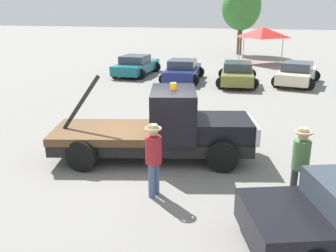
{
  "coord_description": "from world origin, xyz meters",
  "views": [
    {
      "loc": [
        3.45,
        -9.87,
        4.27
      ],
      "look_at": [
        0.5,
        0.0,
        1.05
      ],
      "focal_mm": 40.0,
      "sensor_mm": 36.0,
      "label": 1
    }
  ],
  "objects_px": {
    "canopy_tent_red": "(263,32)",
    "tree_left": "(241,7)",
    "tow_truck": "(164,129)",
    "parked_car_cream": "(297,74)",
    "person_near_truck": "(301,160)",
    "parked_car_navy": "(183,71)",
    "parked_car_teal": "(136,65)",
    "parked_car_olive": "(237,73)",
    "person_at_hood": "(154,154)"
  },
  "relations": [
    {
      "from": "person_near_truck",
      "to": "canopy_tent_red",
      "type": "relative_size",
      "value": 0.54
    },
    {
      "from": "parked_car_teal",
      "to": "tree_left",
      "type": "height_order",
      "value": "tree_left"
    },
    {
      "from": "tow_truck",
      "to": "parked_car_olive",
      "type": "relative_size",
      "value": 1.24
    },
    {
      "from": "tow_truck",
      "to": "parked_car_olive",
      "type": "height_order",
      "value": "tow_truck"
    },
    {
      "from": "parked_car_olive",
      "to": "parked_car_teal",
      "type": "bearing_deg",
      "value": 72.79
    },
    {
      "from": "parked_car_teal",
      "to": "parked_car_navy",
      "type": "distance_m",
      "value": 3.81
    },
    {
      "from": "person_near_truck",
      "to": "parked_car_cream",
      "type": "relative_size",
      "value": 0.39
    },
    {
      "from": "tow_truck",
      "to": "parked_car_cream",
      "type": "bearing_deg",
      "value": 57.08
    },
    {
      "from": "parked_car_cream",
      "to": "tree_left",
      "type": "relative_size",
      "value": 0.7
    },
    {
      "from": "person_at_hood",
      "to": "canopy_tent_red",
      "type": "bearing_deg",
      "value": -80.54
    },
    {
      "from": "person_near_truck",
      "to": "tree_left",
      "type": "relative_size",
      "value": 0.27
    },
    {
      "from": "person_near_truck",
      "to": "parked_car_navy",
      "type": "relative_size",
      "value": 0.39
    },
    {
      "from": "parked_car_navy",
      "to": "parked_car_cream",
      "type": "xyz_separation_m",
      "value": [
        6.75,
        0.87,
        -0.0
      ]
    },
    {
      "from": "tree_left",
      "to": "tow_truck",
      "type": "bearing_deg",
      "value": -88.14
    },
    {
      "from": "parked_car_cream",
      "to": "tree_left",
      "type": "xyz_separation_m",
      "value": [
        -5.02,
        14.52,
        3.81
      ]
    },
    {
      "from": "parked_car_cream",
      "to": "tree_left",
      "type": "distance_m",
      "value": 15.82
    },
    {
      "from": "tow_truck",
      "to": "parked_car_navy",
      "type": "bearing_deg",
      "value": 86.26
    },
    {
      "from": "parked_car_olive",
      "to": "parked_car_cream",
      "type": "distance_m",
      "value": 3.51
    },
    {
      "from": "person_near_truck",
      "to": "parked_car_olive",
      "type": "distance_m",
      "value": 14.41
    },
    {
      "from": "parked_car_navy",
      "to": "parked_car_cream",
      "type": "height_order",
      "value": "same"
    },
    {
      "from": "canopy_tent_red",
      "to": "parked_car_teal",
      "type": "bearing_deg",
      "value": -133.36
    },
    {
      "from": "tree_left",
      "to": "person_at_hood",
      "type": "bearing_deg",
      "value": -87.39
    },
    {
      "from": "person_near_truck",
      "to": "parked_car_teal",
      "type": "height_order",
      "value": "person_near_truck"
    },
    {
      "from": "parked_car_teal",
      "to": "tree_left",
      "type": "xyz_separation_m",
      "value": [
        5.32,
        14.11,
        3.8
      ]
    },
    {
      "from": "person_at_hood",
      "to": "canopy_tent_red",
      "type": "distance_m",
      "value": 24.3
    },
    {
      "from": "person_near_truck",
      "to": "person_at_hood",
      "type": "relative_size",
      "value": 1.02
    },
    {
      "from": "person_at_hood",
      "to": "tree_left",
      "type": "height_order",
      "value": "tree_left"
    },
    {
      "from": "person_near_truck",
      "to": "person_at_hood",
      "type": "bearing_deg",
      "value": 78.53
    },
    {
      "from": "tow_truck",
      "to": "canopy_tent_red",
      "type": "bearing_deg",
      "value": 70.24
    },
    {
      "from": "person_near_truck",
      "to": "tree_left",
      "type": "distance_m",
      "value": 30.06
    },
    {
      "from": "parked_car_olive",
      "to": "canopy_tent_red",
      "type": "bearing_deg",
      "value": -11.43
    },
    {
      "from": "parked_car_teal",
      "to": "canopy_tent_red",
      "type": "xyz_separation_m",
      "value": [
        7.77,
        8.23,
        1.85
      ]
    },
    {
      "from": "canopy_tent_red",
      "to": "parked_car_cream",
      "type": "bearing_deg",
      "value": -73.47
    },
    {
      "from": "parked_car_olive",
      "to": "parked_car_cream",
      "type": "bearing_deg",
      "value": -81.56
    },
    {
      "from": "person_at_hood",
      "to": "canopy_tent_red",
      "type": "height_order",
      "value": "canopy_tent_red"
    },
    {
      "from": "parked_car_olive",
      "to": "parked_car_cream",
      "type": "height_order",
      "value": "same"
    },
    {
      "from": "tree_left",
      "to": "canopy_tent_red",
      "type": "bearing_deg",
      "value": -67.37
    },
    {
      "from": "person_at_hood",
      "to": "parked_car_navy",
      "type": "bearing_deg",
      "value": -66.08
    },
    {
      "from": "parked_car_navy",
      "to": "parked_car_olive",
      "type": "bearing_deg",
      "value": -96.31
    },
    {
      "from": "tow_truck",
      "to": "parked_car_olive",
      "type": "xyz_separation_m",
      "value": [
        0.72,
        12.38,
        -0.26
      ]
    },
    {
      "from": "parked_car_olive",
      "to": "tree_left",
      "type": "xyz_separation_m",
      "value": [
        -1.63,
        15.42,
        3.8
      ]
    },
    {
      "from": "parked_car_navy",
      "to": "tree_left",
      "type": "bearing_deg",
      "value": -12.17
    },
    {
      "from": "tow_truck",
      "to": "parked_car_navy",
      "type": "xyz_separation_m",
      "value": [
        -2.64,
        12.42,
        -0.26
      ]
    },
    {
      "from": "tow_truck",
      "to": "parked_car_cream",
      "type": "distance_m",
      "value": 13.91
    },
    {
      "from": "canopy_tent_red",
      "to": "tree_left",
      "type": "height_order",
      "value": "tree_left"
    },
    {
      "from": "parked_car_teal",
      "to": "canopy_tent_red",
      "type": "relative_size",
      "value": 1.42
    },
    {
      "from": "person_at_hood",
      "to": "tow_truck",
      "type": "bearing_deg",
      "value": -66.44
    },
    {
      "from": "tow_truck",
      "to": "tree_left",
      "type": "bearing_deg",
      "value": 76.13
    },
    {
      "from": "person_near_truck",
      "to": "parked_car_olive",
      "type": "bearing_deg",
      "value": -9.93
    },
    {
      "from": "tow_truck",
      "to": "canopy_tent_red",
      "type": "xyz_separation_m",
      "value": [
        1.55,
        21.93,
        1.59
      ]
    }
  ]
}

